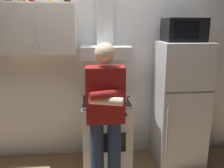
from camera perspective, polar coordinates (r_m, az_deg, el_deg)
back_wall_tiled at (r=3.27m, az=-0.98°, el=5.90°), size 4.80×0.10×2.70m
upper_cabinet at (r=3.07m, az=-17.10°, el=12.29°), size 0.90×0.37×0.60m
stove_oven at (r=3.19m, az=-1.34°, el=-11.53°), size 0.60×0.62×0.87m
range_hood at (r=3.02m, az=-1.63°, el=9.96°), size 0.60×0.44×0.75m
refrigerator at (r=3.26m, az=15.59°, el=-4.59°), size 0.60×0.62×1.60m
microwave at (r=3.12m, az=16.59°, el=12.15°), size 0.48×0.37×0.28m
person_standing at (r=2.45m, az=-1.57°, el=-7.71°), size 0.38×0.33×1.64m
cooking_pot at (r=2.92m, az=1.33°, el=-3.73°), size 0.31×0.21×0.09m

